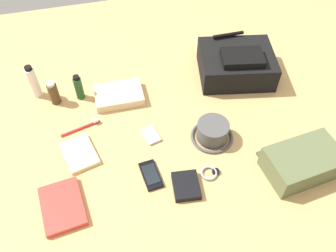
{
  "coord_description": "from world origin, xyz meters",
  "views": [
    {
      "loc": [
        -0.22,
        -0.86,
        1.11
      ],
      "look_at": [
        0.0,
        0.0,
        0.04
      ],
      "focal_mm": 38.57,
      "sensor_mm": 36.0,
      "label": 1
    }
  ],
  "objects_px": {
    "paperback_novel": "(62,206)",
    "toiletry_pouch": "(302,162)",
    "wristwatch": "(210,173)",
    "notepad": "(79,154)",
    "toothpaste_tube": "(33,82)",
    "toothbrush": "(83,127)",
    "backpack": "(236,64)",
    "media_player": "(151,135)",
    "folded_towel": "(119,95)",
    "cologne_bottle": "(54,93)",
    "cell_phone": "(151,175)",
    "shampoo_bottle": "(79,87)",
    "wallet": "(186,186)",
    "bucket_hat": "(212,132)"
  },
  "relations": [
    {
      "from": "shampoo_bottle",
      "to": "toothpaste_tube",
      "type": "bearing_deg",
      "value": 161.52
    },
    {
      "from": "wallet",
      "to": "backpack",
      "type": "bearing_deg",
      "value": 59.91
    },
    {
      "from": "bucket_hat",
      "to": "toothbrush",
      "type": "bearing_deg",
      "value": 160.51
    },
    {
      "from": "cologne_bottle",
      "to": "notepad",
      "type": "xyz_separation_m",
      "value": [
        0.07,
        -0.3,
        -0.04
      ]
    },
    {
      "from": "bucket_hat",
      "to": "shampoo_bottle",
      "type": "bearing_deg",
      "value": 143.74
    },
    {
      "from": "toothpaste_tube",
      "to": "paperback_novel",
      "type": "height_order",
      "value": "toothpaste_tube"
    },
    {
      "from": "wristwatch",
      "to": "cologne_bottle",
      "type": "bearing_deg",
      "value": 135.85
    },
    {
      "from": "paperback_novel",
      "to": "notepad",
      "type": "distance_m",
      "value": 0.22
    },
    {
      "from": "toiletry_pouch",
      "to": "cell_phone",
      "type": "distance_m",
      "value": 0.54
    },
    {
      "from": "folded_towel",
      "to": "media_player",
      "type": "bearing_deg",
      "value": -69.59
    },
    {
      "from": "cologne_bottle",
      "to": "cell_phone",
      "type": "xyz_separation_m",
      "value": [
        0.31,
        -0.46,
        -0.05
      ]
    },
    {
      "from": "folded_towel",
      "to": "wallet",
      "type": "bearing_deg",
      "value": -72.34
    },
    {
      "from": "wristwatch",
      "to": "notepad",
      "type": "distance_m",
      "value": 0.49
    },
    {
      "from": "toothbrush",
      "to": "shampoo_bottle",
      "type": "bearing_deg",
      "value": 87.12
    },
    {
      "from": "cell_phone",
      "to": "bucket_hat",
      "type": "bearing_deg",
      "value": 22.82
    },
    {
      "from": "toiletry_pouch",
      "to": "notepad",
      "type": "height_order",
      "value": "toiletry_pouch"
    },
    {
      "from": "media_player",
      "to": "folded_towel",
      "type": "bearing_deg",
      "value": 110.41
    },
    {
      "from": "wristwatch",
      "to": "toothbrush",
      "type": "relative_size",
      "value": 0.45
    },
    {
      "from": "toiletry_pouch",
      "to": "folded_towel",
      "type": "bearing_deg",
      "value": 138.18
    },
    {
      "from": "toiletry_pouch",
      "to": "media_player",
      "type": "relative_size",
      "value": 2.93
    },
    {
      "from": "shampoo_bottle",
      "to": "wristwatch",
      "type": "height_order",
      "value": "shampoo_bottle"
    },
    {
      "from": "cell_phone",
      "to": "wristwatch",
      "type": "relative_size",
      "value": 1.74
    },
    {
      "from": "cell_phone",
      "to": "toothbrush",
      "type": "distance_m",
      "value": 0.35
    },
    {
      "from": "toothpaste_tube",
      "to": "toiletry_pouch",
      "type": "bearing_deg",
      "value": -34.27
    },
    {
      "from": "paperback_novel",
      "to": "toothpaste_tube",
      "type": "bearing_deg",
      "value": 96.86
    },
    {
      "from": "shampoo_bottle",
      "to": "folded_towel",
      "type": "height_order",
      "value": "shampoo_bottle"
    },
    {
      "from": "backpack",
      "to": "shampoo_bottle",
      "type": "relative_size",
      "value": 3.02
    },
    {
      "from": "toothpaste_tube",
      "to": "toothbrush",
      "type": "relative_size",
      "value": 0.99
    },
    {
      "from": "paperback_novel",
      "to": "toiletry_pouch",
      "type": "bearing_deg",
      "value": -3.66
    },
    {
      "from": "cologne_bottle",
      "to": "shampoo_bottle",
      "type": "relative_size",
      "value": 0.92
    },
    {
      "from": "cologne_bottle",
      "to": "toothbrush",
      "type": "bearing_deg",
      "value": -61.42
    },
    {
      "from": "toothpaste_tube",
      "to": "paperback_novel",
      "type": "bearing_deg",
      "value": -83.14
    },
    {
      "from": "bucket_hat",
      "to": "backpack",
      "type": "bearing_deg",
      "value": 55.89
    },
    {
      "from": "wallet",
      "to": "shampoo_bottle",
      "type": "bearing_deg",
      "value": 126.65
    },
    {
      "from": "wallet",
      "to": "notepad",
      "type": "relative_size",
      "value": 0.73
    },
    {
      "from": "wristwatch",
      "to": "media_player",
      "type": "bearing_deg",
      "value": 126.91
    },
    {
      "from": "toothpaste_tube",
      "to": "toothbrush",
      "type": "bearing_deg",
      "value": -54.38
    },
    {
      "from": "toiletry_pouch",
      "to": "toothbrush",
      "type": "relative_size",
      "value": 1.75
    },
    {
      "from": "backpack",
      "to": "notepad",
      "type": "bearing_deg",
      "value": -158.99
    },
    {
      "from": "backpack",
      "to": "shampoo_bottle",
      "type": "height_order",
      "value": "backpack"
    },
    {
      "from": "wristwatch",
      "to": "wallet",
      "type": "relative_size",
      "value": 0.65
    },
    {
      "from": "media_player",
      "to": "wristwatch",
      "type": "xyz_separation_m",
      "value": [
        0.17,
        -0.22,
        0.0
      ]
    },
    {
      "from": "paperback_novel",
      "to": "wallet",
      "type": "height_order",
      "value": "wallet"
    },
    {
      "from": "toothpaste_tube",
      "to": "wallet",
      "type": "bearing_deg",
      "value": -50.48
    },
    {
      "from": "backpack",
      "to": "wristwatch",
      "type": "relative_size",
      "value": 5.07
    },
    {
      "from": "toiletry_pouch",
      "to": "wallet",
      "type": "distance_m",
      "value": 0.42
    },
    {
      "from": "backpack",
      "to": "media_player",
      "type": "height_order",
      "value": "backpack"
    },
    {
      "from": "toiletry_pouch",
      "to": "notepad",
      "type": "relative_size",
      "value": 1.84
    },
    {
      "from": "cologne_bottle",
      "to": "wallet",
      "type": "height_order",
      "value": "cologne_bottle"
    },
    {
      "from": "backpack",
      "to": "cologne_bottle",
      "type": "bearing_deg",
      "value": 178.35
    }
  ]
}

